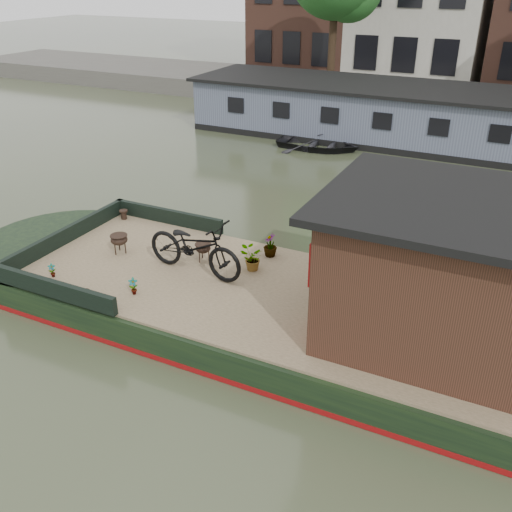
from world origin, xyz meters
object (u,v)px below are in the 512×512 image
at_px(brazier_rear, 203,252).
at_px(brazier_front, 120,244).
at_px(dinghy, 318,141).
at_px(potted_plant_a, 133,286).
at_px(cabin, 446,270).
at_px(bicycle, 194,247).

bearing_deg(brazier_rear, brazier_front, -165.15).
xyz_separation_m(brazier_rear, dinghy, (-1.54, 10.91, -0.52)).
xyz_separation_m(potted_plant_a, brazier_rear, (0.47, 1.77, 0.03)).
relative_size(cabin, bicycle, 1.83).
distance_m(brazier_front, brazier_rear, 1.87).
bearing_deg(potted_plant_a, brazier_rear, 75.02).
bearing_deg(brazier_rear, dinghy, 98.03).
bearing_deg(cabin, brazier_rear, 173.07).
relative_size(potted_plant_a, dinghy, 0.11).
xyz_separation_m(bicycle, brazier_rear, (-0.12, 0.51, -0.38)).
bearing_deg(brazier_front, cabin, -0.98).
relative_size(bicycle, brazier_front, 5.18).
height_order(cabin, dinghy, cabin).
height_order(cabin, brazier_front, cabin).
distance_m(cabin, potted_plant_a, 5.59).
bearing_deg(cabin, potted_plant_a, -167.65).
distance_m(potted_plant_a, brazier_rear, 1.83).
bearing_deg(brazier_front, dinghy, 88.64).
distance_m(bicycle, dinghy, 11.57).
bearing_deg(brazier_rear, bicycle, -77.16).
bearing_deg(brazier_rear, cabin, -6.93).
bearing_deg(dinghy, brazier_front, 175.15).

